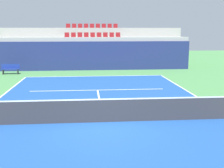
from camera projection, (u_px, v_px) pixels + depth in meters
The scene contains 12 objects.
ground_plane at pixel (104, 122), 11.78m from camera, with size 80.00×80.00×0.00m, color #4C8C4C.
court_surface at pixel (104, 122), 11.78m from camera, with size 11.00×24.00×0.01m, color #1E4C99.
baseline_far at pixel (95, 76), 23.48m from camera, with size 11.00×0.10×0.00m, color white.
service_line_far at pixel (97, 90), 18.04m from camera, with size 8.26×0.10×0.00m, color white.
centre_service_line at pixel (100, 103), 14.91m from camera, with size 0.10×6.40×0.00m, color white.
back_wall at pixel (93, 56), 26.89m from camera, with size 18.07×0.30×2.64m, color navy.
stands_tier_lower at pixel (93, 53), 28.18m from camera, with size 18.07×2.40×3.01m, color #9E9E99.
stands_tier_upper at pixel (92, 47), 30.45m from camera, with size 18.07×2.40×3.89m, color #9E9E99.
seating_row_lower at pixel (93, 36), 27.98m from camera, with size 5.36×0.44×0.44m.
seating_row_upper at pixel (92, 27), 30.17m from camera, with size 5.36×0.44×0.44m.
tennis_net at pixel (104, 110), 11.69m from camera, with size 11.08×0.08×1.07m.
player_bench at pixel (11, 68), 24.53m from camera, with size 1.50×0.40×0.85m.
Camera 1 is at (-0.68, -11.28, 3.68)m, focal length 46.71 mm.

